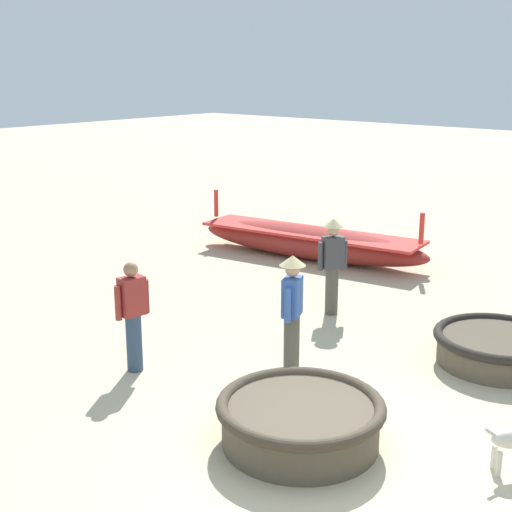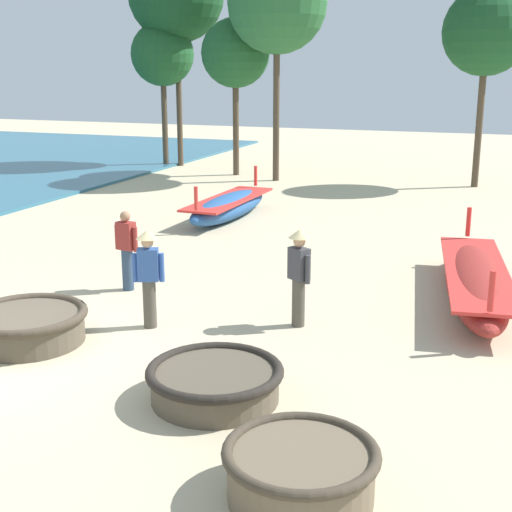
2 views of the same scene
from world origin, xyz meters
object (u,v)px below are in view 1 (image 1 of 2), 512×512
coracle_upturned (300,419)px  fisherman_standing_left (292,306)px  long_boat_green_hull (310,242)px  coracle_center (498,347)px  fisherman_by_coracle (133,314)px  fisherman_hauling (333,260)px

coracle_upturned → fisherman_standing_left: fisherman_standing_left is taller
long_boat_green_hull → coracle_center: bearing=-118.1°
coracle_upturned → long_boat_green_hull: bearing=35.5°
coracle_center → long_boat_green_hull: (2.91, 5.45, 0.11)m
fisherman_standing_left → fisherman_by_coracle: bearing=129.8°
long_boat_green_hull → fisherman_by_coracle: 6.64m
fisherman_standing_left → long_boat_green_hull: bearing=33.8°
coracle_upturned → long_boat_green_hull: size_ratio=0.34×
coracle_center → fisherman_standing_left: 3.04m
long_boat_green_hull → fisherman_standing_left: bearing=-146.2°
long_boat_green_hull → fisherman_standing_left: (-5.01, -3.36, 0.59)m
coracle_upturned → fisherman_standing_left: 2.08m
long_boat_green_hull → fisherman_standing_left: 6.06m
coracle_upturned → coracle_center: bearing=-12.7°
coracle_upturned → fisherman_hauling: size_ratio=1.14×
fisherman_by_coracle → coracle_center: bearing=-47.1°
fisherman_hauling → fisherman_standing_left: bearing=-158.3°
fisherman_by_coracle → long_boat_green_hull: bearing=14.7°
coracle_center → fisherman_by_coracle: 5.17m
coracle_center → coracle_upturned: size_ratio=0.95×
coracle_center → fisherman_by_coracle: (-3.50, 3.77, 0.58)m
long_boat_green_hull → fisherman_hauling: 3.68m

